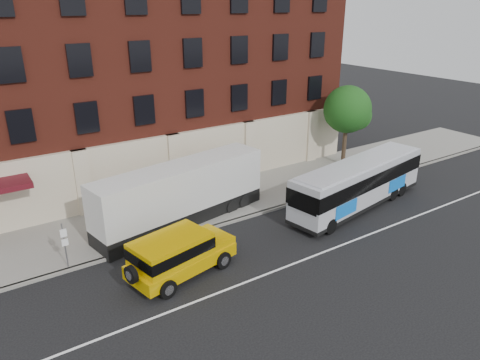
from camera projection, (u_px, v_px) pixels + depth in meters
ground at (285, 275)px, 21.54m from camera, size 120.00×120.00×0.00m
sidewalk at (195, 207)px, 28.49m from camera, size 60.00×6.00×0.15m
kerb at (220, 225)px, 26.17m from camera, size 60.00×0.25×0.15m
lane_line at (278, 270)px, 21.93m from camera, size 60.00×0.12×0.01m
building at (138, 71)px, 31.86m from camera, size 30.00×12.10×15.00m
sign_pole at (65, 243)px, 21.41m from camera, size 0.30×0.20×2.50m
street_tree at (348, 111)px, 34.21m from camera, size 3.60×3.60×6.20m
city_bus at (359, 182)px, 28.12m from camera, size 11.28×4.14×3.03m
yellow_suv at (177, 253)px, 21.08m from camera, size 5.66×3.24×2.10m
shipping_container at (182, 195)px, 25.97m from camera, size 10.98×4.02×3.59m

